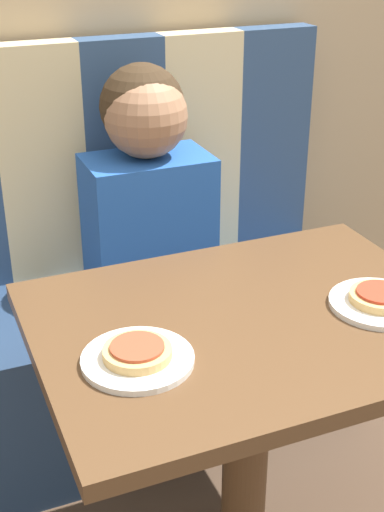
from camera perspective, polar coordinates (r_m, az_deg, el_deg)
name	(u,v)px	position (r m, az deg, el deg)	size (l,w,h in m)	color
booth_seat	(153,355)	(2.14, -3.16, -7.93)	(1.18, 0.50, 0.46)	navy
booth_backrest	(123,155)	(2.07, -5.51, 8.08)	(1.18, 0.08, 0.65)	navy
dining_table	(249,362)	(1.47, 4.60, -8.47)	(0.85, 0.64, 0.70)	brown
person	(147,176)	(1.89, -3.64, 6.37)	(0.33, 0.24, 0.62)	#2356B2
plate_left	(138,359)	(1.27, -4.37, -8.24)	(0.20, 0.20, 0.01)	white
plate_right	(379,304)	(1.49, 14.74, -3.70)	(0.20, 0.20, 0.01)	white
pizza_left	(137,351)	(1.27, -4.40, -7.62)	(0.12, 0.12, 0.02)	tan
pizza_right	(380,296)	(1.48, 14.81, -3.14)	(0.12, 0.12, 0.02)	tan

